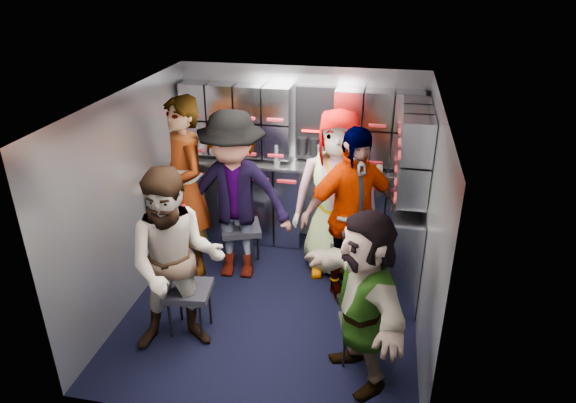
% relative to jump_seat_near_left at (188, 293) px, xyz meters
% --- Properties ---
extents(floor, '(3.00, 3.00, 0.00)m').
position_rel_jump_seat_near_left_xyz_m(floor, '(0.68, 0.54, -0.42)').
color(floor, black).
rests_on(floor, ground).
extents(wall_back, '(2.80, 0.04, 2.10)m').
position_rel_jump_seat_near_left_xyz_m(wall_back, '(0.68, 2.04, 0.63)').
color(wall_back, '#999DA7').
rests_on(wall_back, ground).
extents(wall_left, '(0.04, 3.00, 2.10)m').
position_rel_jump_seat_near_left_xyz_m(wall_left, '(-0.72, 0.54, 0.63)').
color(wall_left, '#999DA7').
rests_on(wall_left, ground).
extents(wall_right, '(0.04, 3.00, 2.10)m').
position_rel_jump_seat_near_left_xyz_m(wall_right, '(2.08, 0.54, 0.63)').
color(wall_right, '#999DA7').
rests_on(wall_right, ground).
extents(ceiling, '(2.80, 3.00, 0.02)m').
position_rel_jump_seat_near_left_xyz_m(ceiling, '(0.68, 0.54, 1.68)').
color(ceiling, silver).
rests_on(ceiling, wall_back).
extents(cart_bank_back, '(2.68, 0.38, 0.99)m').
position_rel_jump_seat_near_left_xyz_m(cart_bank_back, '(0.68, 1.83, 0.07)').
color(cart_bank_back, '#A8ACB8').
rests_on(cart_bank_back, ground).
extents(cart_bank_left, '(0.38, 0.76, 0.99)m').
position_rel_jump_seat_near_left_xyz_m(cart_bank_left, '(-0.51, 1.10, 0.07)').
color(cart_bank_left, '#A8ACB8').
rests_on(cart_bank_left, ground).
extents(counter, '(2.68, 0.42, 0.03)m').
position_rel_jump_seat_near_left_xyz_m(counter, '(0.68, 1.83, 0.59)').
color(counter, '#AEB1B6').
rests_on(counter, cart_bank_back).
extents(locker_bank_back, '(2.68, 0.28, 0.82)m').
position_rel_jump_seat_near_left_xyz_m(locker_bank_back, '(0.68, 1.89, 1.07)').
color(locker_bank_back, '#A8ACB8').
rests_on(locker_bank_back, wall_back).
extents(locker_bank_right, '(0.28, 1.00, 0.82)m').
position_rel_jump_seat_near_left_xyz_m(locker_bank_right, '(1.93, 1.24, 1.07)').
color(locker_bank_right, '#A8ACB8').
rests_on(locker_bank_right, wall_right).
extents(right_cabinet, '(0.28, 1.20, 1.00)m').
position_rel_jump_seat_near_left_xyz_m(right_cabinet, '(1.93, 1.14, 0.08)').
color(right_cabinet, '#A8ACB8').
rests_on(right_cabinet, ground).
extents(coffee_niche, '(0.46, 0.16, 0.84)m').
position_rel_jump_seat_near_left_xyz_m(coffee_niche, '(0.86, 1.95, 1.05)').
color(coffee_niche, black).
rests_on(coffee_niche, wall_back).
extents(red_latch_strip, '(2.60, 0.02, 0.03)m').
position_rel_jump_seat_near_left_xyz_m(red_latch_strip, '(0.68, 1.63, 0.46)').
color(red_latch_strip, maroon).
rests_on(red_latch_strip, cart_bank_back).
extents(jump_seat_near_left, '(0.45, 0.43, 0.48)m').
position_rel_jump_seat_near_left_xyz_m(jump_seat_near_left, '(0.00, 0.00, 0.00)').
color(jump_seat_near_left, black).
rests_on(jump_seat_near_left, ground).
extents(jump_seat_mid_left, '(0.54, 0.52, 0.50)m').
position_rel_jump_seat_near_left_xyz_m(jump_seat_mid_left, '(0.15, 1.20, 0.02)').
color(jump_seat_mid_left, black).
rests_on(jump_seat_mid_left, ground).
extents(jump_seat_center, '(0.50, 0.49, 0.48)m').
position_rel_jump_seat_near_left_xyz_m(jump_seat_center, '(1.18, 1.49, 0.00)').
color(jump_seat_center, black).
rests_on(jump_seat_center, ground).
extents(jump_seat_mid_right, '(0.47, 0.45, 0.46)m').
position_rel_jump_seat_near_left_xyz_m(jump_seat_mid_right, '(1.37, 1.07, -0.01)').
color(jump_seat_mid_right, black).
rests_on(jump_seat_mid_right, ground).
extents(jump_seat_near_right, '(0.42, 0.41, 0.41)m').
position_rel_jump_seat_near_left_xyz_m(jump_seat_near_right, '(1.57, -0.09, -0.06)').
color(jump_seat_near_right, black).
rests_on(jump_seat_near_right, ground).
extents(attendant_standing, '(0.83, 0.85, 1.97)m').
position_rel_jump_seat_near_left_xyz_m(attendant_standing, '(-0.37, 1.01, 0.56)').
color(attendant_standing, black).
rests_on(attendant_standing, ground).
extents(attendant_arc_a, '(0.99, 0.88, 1.71)m').
position_rel_jump_seat_near_left_xyz_m(attendant_arc_a, '(-0.00, -0.18, 0.43)').
color(attendant_arc_a, black).
rests_on(attendant_arc_a, ground).
extents(attendant_arc_b, '(1.24, 0.78, 1.85)m').
position_rel_jump_seat_near_left_xyz_m(attendant_arc_b, '(0.15, 1.02, 0.50)').
color(attendant_arc_b, black).
rests_on(attendant_arc_b, ground).
extents(attendant_arc_c, '(0.94, 0.66, 1.84)m').
position_rel_jump_seat_near_left_xyz_m(attendant_arc_c, '(1.18, 1.31, 0.50)').
color(attendant_arc_c, black).
rests_on(attendant_arc_c, ground).
extents(attendant_arc_d, '(1.13, 0.94, 1.80)m').
position_rel_jump_seat_near_left_xyz_m(attendant_arc_d, '(1.37, 0.89, 0.48)').
color(attendant_arc_d, black).
rests_on(attendant_arc_d, ground).
extents(attendant_arc_e, '(1.14, 1.45, 1.54)m').
position_rel_jump_seat_near_left_xyz_m(attendant_arc_e, '(1.57, -0.27, 0.35)').
color(attendant_arc_e, black).
rests_on(attendant_arc_e, ground).
extents(bottle_left, '(0.06, 0.06, 0.25)m').
position_rel_jump_seat_near_left_xyz_m(bottle_left, '(-0.03, 1.78, 0.74)').
color(bottle_left, white).
rests_on(bottle_left, counter).
extents(bottle_mid, '(0.07, 0.07, 0.24)m').
position_rel_jump_seat_near_left_xyz_m(bottle_mid, '(0.45, 1.78, 0.73)').
color(bottle_mid, white).
rests_on(bottle_mid, counter).
extents(bottle_right, '(0.06, 0.06, 0.26)m').
position_rel_jump_seat_near_left_xyz_m(bottle_right, '(0.94, 1.78, 0.74)').
color(bottle_right, white).
rests_on(bottle_right, counter).
extents(cup_left, '(0.08, 0.08, 0.11)m').
position_rel_jump_seat_near_left_xyz_m(cup_left, '(-0.02, 1.77, 0.66)').
color(cup_left, beige).
rests_on(cup_left, counter).
extents(cup_right, '(0.08, 0.08, 0.10)m').
position_rel_jump_seat_near_left_xyz_m(cup_right, '(1.60, 1.77, 0.66)').
color(cup_right, beige).
rests_on(cup_right, counter).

